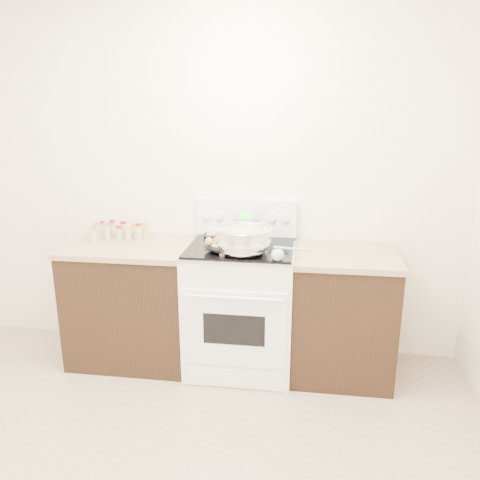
# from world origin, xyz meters

# --- Properties ---
(room_shell) EXTENTS (4.10, 3.60, 2.75)m
(room_shell) POSITION_xyz_m (0.00, 0.00, 1.70)
(room_shell) COLOR white
(room_shell) RESTS_ON ground
(counter_left) EXTENTS (0.93, 0.67, 0.92)m
(counter_left) POSITION_xyz_m (-0.48, 1.43, 0.46)
(counter_left) COLOR black
(counter_left) RESTS_ON ground
(counter_right) EXTENTS (0.73, 0.67, 0.92)m
(counter_right) POSITION_xyz_m (1.08, 1.43, 0.46)
(counter_right) COLOR black
(counter_right) RESTS_ON ground
(kitchen_range) EXTENTS (0.78, 0.73, 1.22)m
(kitchen_range) POSITION_xyz_m (0.35, 1.42, 0.49)
(kitchen_range) COLOR white
(kitchen_range) RESTS_ON ground
(mixing_bowl) EXTENTS (0.49, 0.49, 0.23)m
(mixing_bowl) POSITION_xyz_m (0.39, 1.26, 1.03)
(mixing_bowl) COLOR silver
(mixing_bowl) RESTS_ON kitchen_range
(roasting_pan) EXTENTS (0.39, 0.34, 0.12)m
(roasting_pan) POSITION_xyz_m (0.26, 1.25, 0.99)
(roasting_pan) COLOR black
(roasting_pan) RESTS_ON kitchen_range
(baking_sheet) EXTENTS (0.41, 0.31, 0.06)m
(baking_sheet) POSITION_xyz_m (0.22, 1.70, 0.96)
(baking_sheet) COLOR black
(baking_sheet) RESTS_ON kitchen_range
(wooden_spoon) EXTENTS (0.19, 0.19, 0.04)m
(wooden_spoon) POSITION_xyz_m (0.29, 1.19, 0.95)
(wooden_spoon) COLOR #A07549
(wooden_spoon) RESTS_ON kitchen_range
(blue_ladle) EXTENTS (0.26, 0.18, 0.11)m
(blue_ladle) POSITION_xyz_m (0.64, 1.15, 0.98)
(blue_ladle) COLOR #7EAABC
(blue_ladle) RESTS_ON kitchen_range
(spice_jars) EXTENTS (0.40, 0.23, 0.13)m
(spice_jars) POSITION_xyz_m (-0.63, 1.57, 0.98)
(spice_jars) COLOR #BFB28C
(spice_jars) RESTS_ON counter_left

